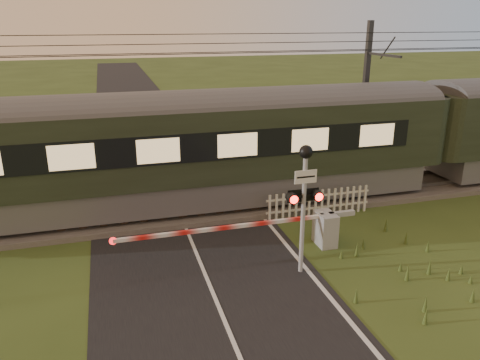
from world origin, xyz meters
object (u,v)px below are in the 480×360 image
object	(u,v)px
crossing_signal	(304,187)
catenary_mast	(365,97)
picket_fence	(319,203)
train	(426,132)
boom_gate	(313,228)

from	to	relation	value
crossing_signal	catenary_mast	size ratio (longest dim) A/B	0.55
crossing_signal	picket_fence	world-z (taller)	crossing_signal
train	catenary_mast	world-z (taller)	catenary_mast
boom_gate	crossing_signal	xyz separation A→B (m)	(-0.96, -1.34, 1.87)
boom_gate	catenary_mast	xyz separation A→B (m)	(5.07, 6.14, 2.82)
boom_gate	picket_fence	world-z (taller)	boom_gate
boom_gate	catenary_mast	size ratio (longest dim) A/B	1.11
train	boom_gate	distance (m)	7.89
picket_fence	catenary_mast	xyz separation A→B (m)	(3.94, 4.12, 2.90)
train	crossing_signal	distance (m)	9.25
picket_fence	catenary_mast	world-z (taller)	catenary_mast
crossing_signal	picket_fence	distance (m)	4.43
crossing_signal	picket_fence	xyz separation A→B (m)	(2.09, 3.37, -1.96)
train	crossing_signal	bearing A→B (deg)	-145.30
picket_fence	catenary_mast	bearing A→B (deg)	46.28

